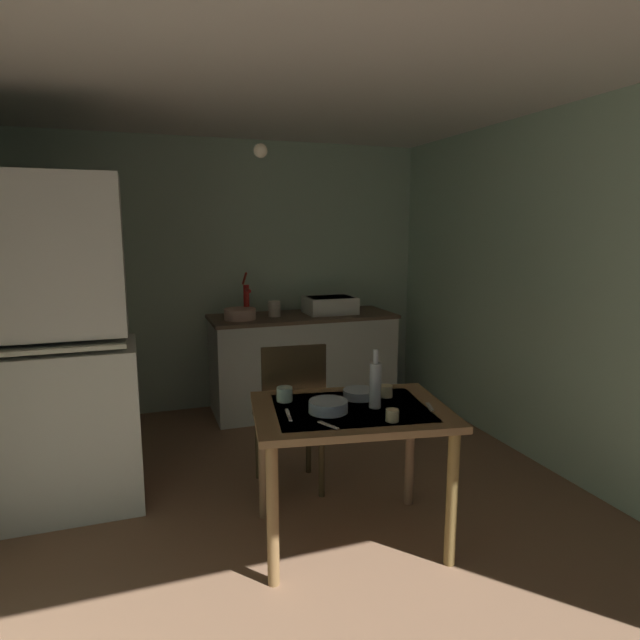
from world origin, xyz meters
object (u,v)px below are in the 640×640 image
object	(u,v)px
chair_far_side	(291,414)
serving_bowl_wide	(359,394)
dining_table	(351,428)
sink_basin	(330,305)
mixing_bowl_counter	(240,314)
hand_pump	(246,298)
hutch_cabinet	(51,358)
teacup_mint	(285,394)
glass_bottle	(375,384)

from	to	relation	value
chair_far_side	serving_bowl_wide	bearing A→B (deg)	-60.10
dining_table	sink_basin	bearing A→B (deg)	72.58
sink_basin	mixing_bowl_counter	size ratio (longest dim) A/B	1.64
sink_basin	dining_table	distance (m)	2.20
sink_basin	hand_pump	size ratio (longest dim) A/B	1.13
hand_pump	mixing_bowl_counter	distance (m)	0.17
hutch_cabinet	serving_bowl_wide	bearing A→B (deg)	-25.04
hutch_cabinet	chair_far_side	world-z (taller)	hutch_cabinet
serving_bowl_wide	teacup_mint	distance (m)	0.40
hand_pump	chair_far_side	bearing A→B (deg)	-91.94
chair_far_side	serving_bowl_wide	world-z (taller)	chair_far_side
hutch_cabinet	chair_far_side	bearing A→B (deg)	-12.38
hutch_cabinet	hand_pump	bearing A→B (deg)	41.92
hutch_cabinet	teacup_mint	xyz separation A→B (m)	(1.19, -0.66, -0.14)
hutch_cabinet	glass_bottle	size ratio (longest dim) A/B	6.36
chair_far_side	glass_bottle	bearing A→B (deg)	-66.37
hand_pump	serving_bowl_wide	world-z (taller)	hand_pump
mixing_bowl_counter	teacup_mint	size ratio (longest dim) A/B	3.19
hand_pump	teacup_mint	world-z (taller)	hand_pump
sink_basin	teacup_mint	world-z (taller)	sink_basin
hutch_cabinet	glass_bottle	bearing A→B (deg)	-29.68
hand_pump	glass_bottle	xyz separation A→B (m)	(0.22, -2.15, -0.18)
hutch_cabinet	mixing_bowl_counter	world-z (taller)	hutch_cabinet
dining_table	teacup_mint	distance (m)	0.39
hutch_cabinet	chair_far_side	xyz separation A→B (m)	(1.33, -0.29, -0.39)
dining_table	serving_bowl_wide	size ratio (longest dim) A/B	6.14
hand_pump	serving_bowl_wide	bearing A→B (deg)	-84.04
dining_table	teacup_mint	bearing A→B (deg)	143.33
mixing_bowl_counter	serving_bowl_wide	bearing A→B (deg)	-81.49
sink_basin	chair_far_side	bearing A→B (deg)	-118.39
mixing_bowl_counter	dining_table	bearing A→B (deg)	-85.01
hutch_cabinet	serving_bowl_wide	xyz separation A→B (m)	(1.59, -0.74, -0.15)
hutch_cabinet	mixing_bowl_counter	distance (m)	1.74
chair_far_side	hand_pump	bearing A→B (deg)	88.06
teacup_mint	hand_pump	bearing A→B (deg)	84.31
hutch_cabinet	dining_table	bearing A→B (deg)	-30.65
teacup_mint	hutch_cabinet	bearing A→B (deg)	150.94
sink_basin	teacup_mint	distance (m)	2.09
sink_basin	teacup_mint	bearing A→B (deg)	-116.88
dining_table	chair_far_side	bearing A→B (deg)	104.63
chair_far_side	glass_bottle	xyz separation A→B (m)	(0.27, -0.62, 0.34)
teacup_mint	glass_bottle	distance (m)	0.49
sink_basin	serving_bowl_wide	xyz separation A→B (m)	(-0.54, -1.94, -0.19)
sink_basin	teacup_mint	size ratio (longest dim) A/B	5.24
mixing_bowl_counter	serving_bowl_wide	xyz separation A→B (m)	(0.28, -1.89, -0.16)
dining_table	serving_bowl_wide	distance (m)	0.22
dining_table	glass_bottle	xyz separation A→B (m)	(0.12, -0.03, 0.23)
hutch_cabinet	sink_basin	world-z (taller)	hutch_cabinet
sink_basin	glass_bottle	distance (m)	2.18
sink_basin	serving_bowl_wide	bearing A→B (deg)	-105.71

